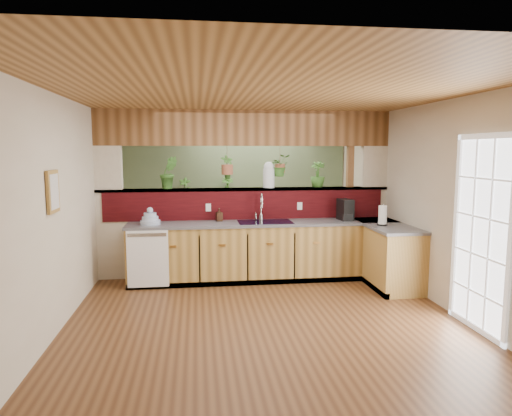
{
  "coord_description": "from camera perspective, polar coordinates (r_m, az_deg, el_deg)",
  "views": [
    {
      "loc": [
        -0.77,
        -5.81,
        1.98
      ],
      "look_at": [
        0.07,
        0.7,
        1.15
      ],
      "focal_mm": 32.0,
      "sensor_mm": 36.0,
      "label": 1
    }
  ],
  "objects": [
    {
      "name": "framed_print",
      "position": [
        5.24,
        -24.03,
        1.88
      ],
      "size": [
        0.04,
        0.35,
        0.45
      ],
      "color": "olive",
      "rests_on": "wall_left"
    },
    {
      "name": "dish_stack",
      "position": [
        6.86,
        -13.09,
        -1.37
      ],
      "size": [
        0.29,
        0.29,
        0.26
      ],
      "color": "#A4B5D5",
      "rests_on": "countertop"
    },
    {
      "name": "wall_left",
      "position": [
        6.04,
        -22.01,
        0.22
      ],
      "size": [
        0.02,
        7.0,
        2.6
      ],
      "primitive_type": "cube",
      "color": "beige",
      "rests_on": "ground"
    },
    {
      "name": "glass_jar",
      "position": [
        7.26,
        1.61,
        4.17
      ],
      "size": [
        0.19,
        0.19,
        0.41
      ],
      "color": "silver",
      "rests_on": "pass_through_ledge"
    },
    {
      "name": "shelf_plant_a",
      "position": [
        9.09,
        -8.88,
        2.42
      ],
      "size": [
        0.26,
        0.2,
        0.44
      ],
      "primitive_type": "imported",
      "rotation": [
        0.0,
        0.0,
        -0.18
      ],
      "color": "#305F21",
      "rests_on": "shelving_console"
    },
    {
      "name": "soap_dispenser",
      "position": [
        7.02,
        -4.63,
        -0.83
      ],
      "size": [
        0.11,
        0.11,
        0.2
      ],
      "primitive_type": "imported",
      "rotation": [
        0.0,
        0.0,
        0.23
      ],
      "color": "#331D12",
      "rests_on": "countertop"
    },
    {
      "name": "ceiling",
      "position": [
        5.89,
        0.16,
        13.25
      ],
      "size": [
        4.6,
        7.0,
        0.01
      ],
      "primitive_type": "cube",
      "color": "brown",
      "rests_on": "ground"
    },
    {
      "name": "wall_right",
      "position": [
        6.6,
        20.36,
        0.85
      ],
      "size": [
        0.02,
        7.0,
        2.6
      ],
      "primitive_type": "cube",
      "color": "beige",
      "rests_on": "ground"
    },
    {
      "name": "ledge_plant_right",
      "position": [
        7.42,
        7.71,
        4.19
      ],
      "size": [
        0.3,
        0.3,
        0.42
      ],
      "primitive_type": "imported",
      "rotation": [
        0.0,
        0.0,
        -0.36
      ],
      "color": "#305F21",
      "rests_on": "pass_through_ledge"
    },
    {
      "name": "ledge_plant_left",
      "position": [
        7.18,
        -10.85,
        4.37
      ],
      "size": [
        0.32,
        0.29,
        0.5
      ],
      "primitive_type": "imported",
      "rotation": [
        0.0,
        0.0,
        0.27
      ],
      "color": "#305F21",
      "rests_on": "pass_through_ledge"
    },
    {
      "name": "coffee_maker",
      "position": [
        7.23,
        11.12,
        -0.31
      ],
      "size": [
        0.17,
        0.3,
        0.33
      ],
      "rotation": [
        0.0,
        0.0,
        0.14
      ],
      "color": "black",
      "rests_on": "countertop"
    },
    {
      "name": "pass_through_partition",
      "position": [
        7.24,
        -1.02,
        0.95
      ],
      "size": [
        4.6,
        0.21,
        2.6
      ],
      "color": "beige",
      "rests_on": "ground"
    },
    {
      "name": "header_beam",
      "position": [
        7.21,
        -1.28,
        9.95
      ],
      "size": [
        4.6,
        0.15,
        0.55
      ],
      "primitive_type": "cube",
      "color": "brown",
      "rests_on": "ground"
    },
    {
      "name": "wall_back",
      "position": [
        9.36,
        -2.67,
        3.04
      ],
      "size": [
        4.6,
        0.02,
        2.6
      ],
      "primitive_type": "cube",
      "color": "beige",
      "rests_on": "ground"
    },
    {
      "name": "sage_backwall",
      "position": [
        9.34,
        -2.66,
        3.03
      ],
      "size": [
        4.55,
        0.02,
        2.55
      ],
      "primitive_type": "cube",
      "color": "#566B49",
      "rests_on": "ground"
    },
    {
      "name": "shelf_plant_b",
      "position": [
        9.11,
        -3.6,
        2.5
      ],
      "size": [
        0.28,
        0.28,
        0.44
      ],
      "primitive_type": "imported",
      "rotation": [
        0.0,
        0.0,
        0.16
      ],
      "color": "#305F21",
      "rests_on": "shelving_console"
    },
    {
      "name": "ground",
      "position": [
        6.18,
        0.15,
        -11.47
      ],
      "size": [
        4.6,
        7.0,
        0.01
      ],
      "primitive_type": "cube",
      "color": "#54321A",
      "rests_on": "ground"
    },
    {
      "name": "dishwasher",
      "position": [
        6.68,
        -13.37,
        -6.17
      ],
      "size": [
        0.58,
        0.03,
        0.82
      ],
      "color": "white",
      "rests_on": "ground"
    },
    {
      "name": "countertop",
      "position": [
        7.03,
        6.02,
        -5.41
      ],
      "size": [
        4.14,
        1.52,
        0.9
      ],
      "color": "olive",
      "rests_on": "ground"
    },
    {
      "name": "hanging_plant_a",
      "position": [
        7.17,
        -3.63,
        6.09
      ],
      "size": [
        0.24,
        0.2,
        0.5
      ],
      "color": "brown",
      "rests_on": "header_beam"
    },
    {
      "name": "faucet",
      "position": [
        7.06,
        0.64,
        0.26
      ],
      "size": [
        0.19,
        0.18,
        0.42
      ],
      "color": "#B7B7B2",
      "rests_on": "countertop"
    },
    {
      "name": "paper_towel",
      "position": [
        6.85,
        15.54,
        -0.94
      ],
      "size": [
        0.14,
        0.14,
        0.31
      ],
      "color": "black",
      "rests_on": "countertop"
    },
    {
      "name": "wall_front",
      "position": [
        2.53,
        10.79,
        -8.53
      ],
      "size": [
        4.6,
        0.02,
        2.6
      ],
      "primitive_type": "cube",
      "color": "beige",
      "rests_on": "ground"
    },
    {
      "name": "navy_sink",
      "position": [
        6.95,
        1.14,
        -2.38
      ],
      "size": [
        0.82,
        0.5,
        0.18
      ],
      "color": "black",
      "rests_on": "countertop"
    },
    {
      "name": "shelving_console",
      "position": [
        9.18,
        -5.15,
        -2.1
      ],
      "size": [
        1.58,
        0.59,
        1.03
      ],
      "primitive_type": "cube",
      "rotation": [
        0.0,
        0.0,
        -0.12
      ],
      "color": "black",
      "rests_on": "ground"
    },
    {
      "name": "floor_plant",
      "position": [
        8.77,
        7.07,
        -3.64
      ],
      "size": [
        0.7,
        0.63,
        0.68
      ],
      "primitive_type": "imported",
      "rotation": [
        0.0,
        0.0,
        0.19
      ],
      "color": "#305F21",
      "rests_on": "ground"
    },
    {
      "name": "french_door",
      "position": [
        5.52,
        26.24,
        -3.25
      ],
      "size": [
        0.06,
        1.02,
        2.16
      ],
      "primitive_type": "cube",
      "color": "white",
      "rests_on": "ground"
    },
    {
      "name": "pass_through_ledge",
      "position": [
        7.22,
        -1.26,
        2.36
      ],
      "size": [
        4.6,
        0.21,
        0.04
      ],
      "primitive_type": "cube",
      "color": "brown",
      "rests_on": "ground"
    },
    {
      "name": "hanging_plant_b",
      "position": [
        7.28,
        3.01,
        6.48
      ],
      "size": [
        0.34,
        0.31,
        0.45
      ],
      "color": "brown",
      "rests_on": "header_beam"
    }
  ]
}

